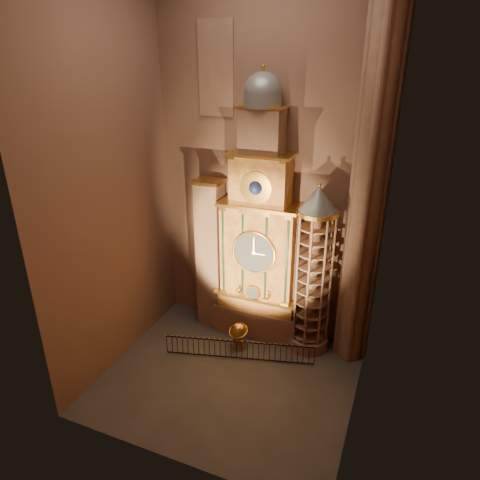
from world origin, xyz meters
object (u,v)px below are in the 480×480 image
at_px(celestial_globe, 238,334).
at_px(portrait_tower, 211,254).
at_px(astronomical_clock, 260,241).
at_px(iron_railing, 239,350).
at_px(stair_turret, 313,273).

bearing_deg(celestial_globe, portrait_tower, 142.78).
xyz_separation_m(astronomical_clock, iron_railing, (-0.06, -3.21, -5.99)).
bearing_deg(celestial_globe, astronomical_clock, 75.32).
xyz_separation_m(celestial_globe, iron_railing, (0.50, -1.07, -0.37)).
xyz_separation_m(stair_turret, iron_railing, (-3.56, -2.95, -4.58)).
height_order(astronomical_clock, iron_railing, astronomical_clock).
bearing_deg(portrait_tower, iron_railing, -44.02).
xyz_separation_m(portrait_tower, stair_turret, (6.90, -0.28, 0.12)).
bearing_deg(iron_railing, stair_turret, 39.68).
bearing_deg(stair_turret, iron_railing, -140.32).
xyz_separation_m(astronomical_clock, stair_turret, (3.50, -0.26, -1.41)).
bearing_deg(astronomical_clock, iron_railing, -91.00).
bearing_deg(portrait_tower, celestial_globe, -37.22).
distance_m(portrait_tower, stair_turret, 6.91).
distance_m(astronomical_clock, portrait_tower, 3.73).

